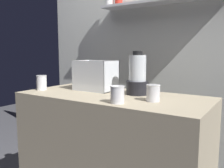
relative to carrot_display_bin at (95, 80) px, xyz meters
The scene contains 7 objects.
counter 0.59m from the carrot_display_bin, 25.06° to the right, with size 1.40×0.64×0.90m, color tan.
back_wall_unit 0.75m from the carrot_display_bin, 69.54° to the left, with size 2.60×0.24×2.50m.
carrot_display_bin is the anchor object (origin of this frame).
blender_pitcher 0.39m from the carrot_display_bin, ahead, with size 0.16×0.16×0.32m.
juice_cup_orange_far_left 0.44m from the carrot_display_bin, 147.58° to the right, with size 0.09×0.09×0.12m.
juice_cup_mango_left 0.55m from the carrot_display_bin, 38.41° to the right, with size 0.09×0.09×0.11m.
juice_cup_beet_middle 0.62m from the carrot_display_bin, 16.02° to the right, with size 0.09×0.09×0.11m.
Camera 1 is at (0.94, -1.45, 1.21)m, focal length 38.29 mm.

